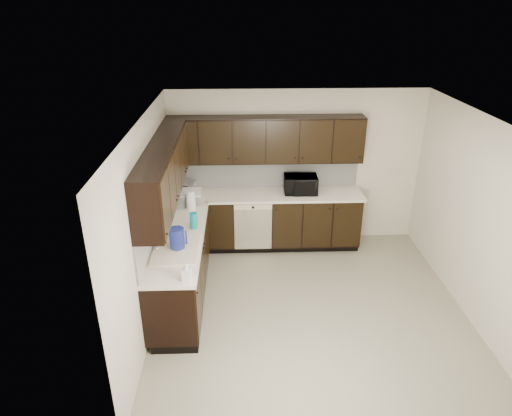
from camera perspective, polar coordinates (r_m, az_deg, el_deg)
The scene contains 20 objects.
floor at distance 6.21m, azimuth 6.67°, elevation -12.30°, with size 4.00×4.00×0.00m, color gray.
ceiling at distance 5.12m, azimuth 8.05°, elevation 10.69°, with size 4.00×4.00×0.00m, color white.
wall_back at distance 7.37m, azimuth 4.94°, elevation 5.04°, with size 4.00×0.02×2.50m, color beige.
wall_left at distance 5.59m, azimuth -13.40°, elevation -2.22°, with size 0.02×4.00×2.50m, color beige.
wall_right at distance 6.19m, azimuth 25.90°, elevation -1.45°, with size 0.02×4.00×2.50m, color beige.
wall_front at distance 3.90m, azimuth 11.89°, elevation -15.17°, with size 4.00×0.02×2.50m, color beige.
lower_cabinets at distance 6.85m, azimuth -2.86°, elevation -4.18°, with size 3.00×2.80×0.90m.
countertop at distance 6.62m, azimuth -2.97°, elevation -0.35°, with size 3.03×2.83×0.04m.
backsplash at distance 6.72m, azimuth -4.79°, elevation 2.40°, with size 3.00×2.80×0.48m.
upper_cabinets at distance 6.40m, azimuth -3.98°, elevation 6.92°, with size 3.00×2.80×0.70m.
dishwasher at distance 7.06m, azimuth -0.37°, elevation -2.02°, with size 0.58×0.04×0.78m.
sink at distance 5.70m, azimuth -9.90°, elevation -5.56°, with size 0.54×0.82×0.42m.
microwave at distance 7.16m, azimuth 5.59°, elevation 2.95°, with size 0.51×0.35×0.28m, color black.
soap_bottle_a at distance 5.01m, azimuth -8.69°, elevation -7.90°, with size 0.09×0.10×0.21m, color gray.
soap_bottle_b at distance 6.25m, azimuth -11.00°, elevation -1.08°, with size 0.08×0.09×0.22m, color gray.
toaster_oven at distance 7.20m, azimuth -8.85°, elevation 2.58°, with size 0.33×0.24×0.21m, color silver.
storage_bin at distance 6.85m, azimuth -8.85°, elevation 1.27°, with size 0.46×0.34×0.18m, color white.
blue_pitcher at distance 5.60m, azimuth -9.85°, elevation -3.83°, with size 0.18×0.18×0.28m, color navy.
teal_tumbler at distance 6.08m, azimuth -7.81°, elevation -1.57°, with size 0.10×0.10×0.22m, color #0C858C.
paper_towel_roll at distance 6.61m, azimuth -8.16°, elevation 0.96°, with size 0.13×0.13×0.29m, color silver.
Camera 1 is at (-0.88, -4.89, 3.72)m, focal length 32.00 mm.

